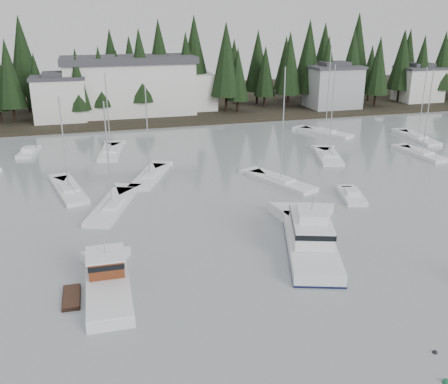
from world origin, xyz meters
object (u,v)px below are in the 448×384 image
(cabin_cruiser_center, at_px, (311,240))
(sailboat_12, at_px, (69,192))
(sailboat_5, at_px, (112,208))
(house_east_a, at_px, (333,86))
(runabout_3, at_px, (28,153))
(house_east_b, at_px, (419,83))
(sailboat_4, at_px, (422,155))
(sailboat_0, at_px, (418,139))
(sailboat_6, at_px, (111,153))
(sailboat_1, at_px, (325,133))
(house_west, at_px, (59,98))
(lobster_boat_brown, at_px, (106,285))
(runabout_1, at_px, (352,197))
(harbor_inn, at_px, (140,86))
(sailboat_8, at_px, (329,158))
(sailboat_9, at_px, (281,183))
(sailboat_7, at_px, (150,178))

(cabin_cruiser_center, bearing_deg, sailboat_12, 62.90)
(cabin_cruiser_center, relative_size, sailboat_5, 1.13)
(house_east_a, distance_m, runabout_3, 61.61)
(cabin_cruiser_center, bearing_deg, house_east_b, -23.30)
(sailboat_4, distance_m, runabout_3, 56.39)
(sailboat_0, bearing_deg, sailboat_6, 88.87)
(house_east_b, distance_m, sailboat_4, 45.98)
(cabin_cruiser_center, bearing_deg, house_east_a, -10.23)
(sailboat_1, bearing_deg, house_west, 34.58)
(lobster_boat_brown, distance_m, runabout_1, 29.83)
(sailboat_6, xyz_separation_m, runabout_1, (24.40, -25.78, 0.07))
(sailboat_0, distance_m, sailboat_6, 48.31)
(harbor_inn, relative_size, sailboat_8, 2.22)
(sailboat_1, xyz_separation_m, sailboat_6, (-35.41, -2.89, -0.03))
(sailboat_12, relative_size, runabout_3, 2.02)
(sailboat_9, relative_size, runabout_3, 2.49)
(runabout_3, bearing_deg, sailboat_8, -97.55)
(sailboat_5, relative_size, sailboat_9, 0.83)
(sailboat_8, height_order, sailboat_12, sailboat_8)
(harbor_inn, height_order, sailboat_7, harbor_inn)
(lobster_boat_brown, distance_m, sailboat_9, 28.89)
(cabin_cruiser_center, xyz_separation_m, sailboat_1, (20.73, 38.92, -0.73))
(sailboat_5, distance_m, runabout_1, 25.93)
(cabin_cruiser_center, distance_m, sailboat_5, 21.37)
(house_west, relative_size, harbor_inn, 0.32)
(sailboat_5, bearing_deg, runabout_3, 42.84)
(house_west, xyz_separation_m, sailboat_6, (7.38, -23.76, -4.59))
(harbor_inn, height_order, sailboat_8, sailboat_8)
(sailboat_1, relative_size, sailboat_9, 1.05)
(sailboat_4, height_order, sailboat_7, sailboat_4)
(sailboat_4, bearing_deg, house_east_b, -39.01)
(runabout_3, bearing_deg, sailboat_0, -86.19)
(sailboat_1, bearing_deg, runabout_1, 129.59)
(sailboat_6, xyz_separation_m, runabout_3, (-11.47, 2.82, 0.07))
(sailboat_8, xyz_separation_m, runabout_3, (-40.70, 13.42, 0.06))
(runabout_1, bearing_deg, house_west, 47.60)
(sailboat_1, xyz_separation_m, runabout_1, (-11.01, -28.66, 0.05))
(sailboat_9, bearing_deg, sailboat_8, -74.40)
(harbor_inn, distance_m, cabin_cruiser_center, 63.72)
(house_west, distance_m, runabout_1, 59.04)
(sailboat_0, height_order, sailboat_12, sailboat_0)
(sailboat_6, distance_m, sailboat_9, 26.66)
(harbor_inn, xyz_separation_m, sailboat_8, (21.57, -37.71, -5.70))
(lobster_boat_brown, bearing_deg, sailboat_0, -55.21)
(sailboat_9, bearing_deg, house_east_a, -56.67)
(sailboat_6, distance_m, sailboat_8, 31.10)
(house_east_b, xyz_separation_m, sailboat_1, (-33.21, -21.88, -4.32))
(sailboat_7, bearing_deg, sailboat_8, -61.34)
(lobster_boat_brown, distance_m, cabin_cruiser_center, 17.48)
(sailboat_8, xyz_separation_m, sailboat_9, (-10.48, -8.34, 0.01))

